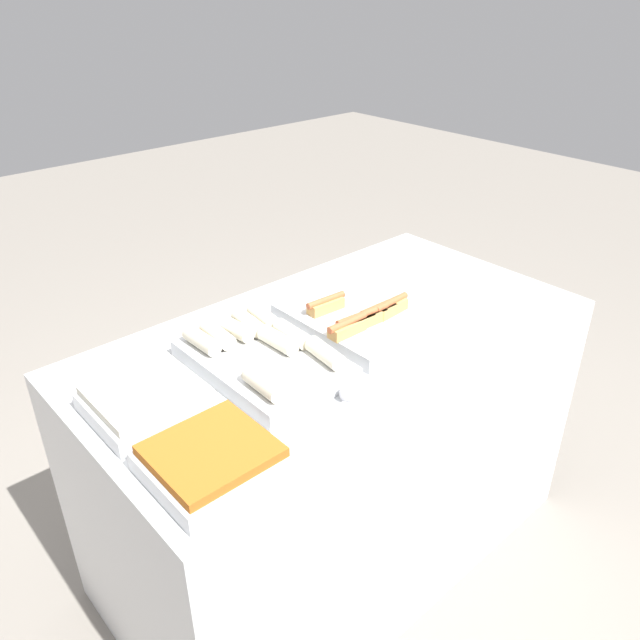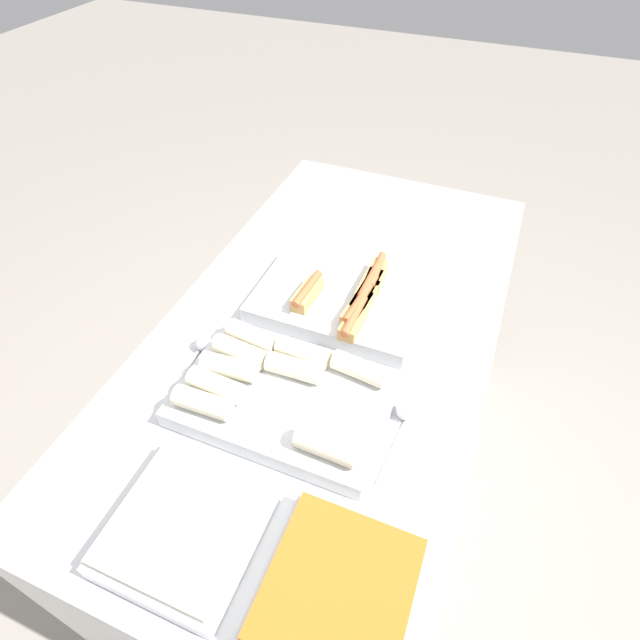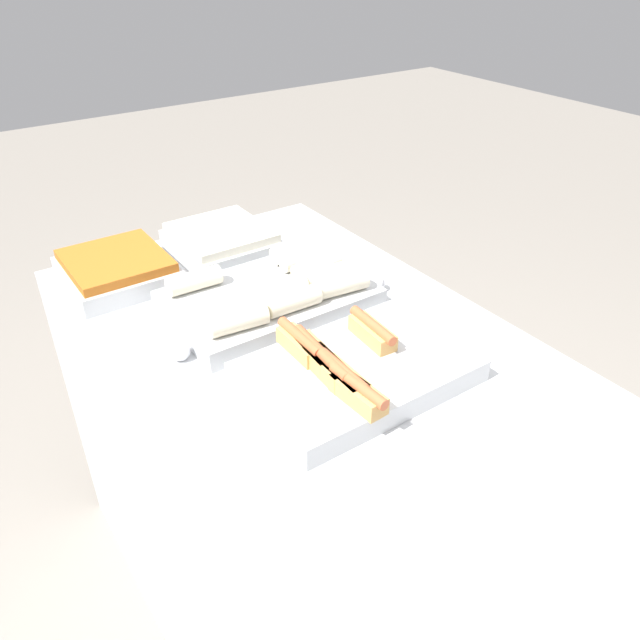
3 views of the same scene
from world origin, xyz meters
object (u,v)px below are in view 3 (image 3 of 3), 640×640
tray_hotdogs (354,370)px  tray_side_back (222,241)px  serving_spoon_near (177,348)px  serving_spoon_far (371,281)px  tray_wraps (275,294)px  tray_side_front (117,270)px

tray_hotdogs → tray_side_back: (-0.70, 0.05, 0.00)m
serving_spoon_near → serving_spoon_far: (0.01, 0.54, -0.00)m
tray_side_back → tray_hotdogs: bearing=-4.5°
tray_side_back → serving_spoon_near: tray_side_back is taller
tray_wraps → serving_spoon_near: (0.05, -0.28, -0.02)m
tray_side_front → tray_side_back: 0.30m
tray_hotdogs → tray_wraps: 0.35m
tray_wraps → tray_side_back: 0.35m
tray_hotdogs → tray_wraps: size_ratio=0.95×
tray_side_front → tray_side_back: same height
tray_hotdogs → tray_wraps: (-0.35, 0.02, 0.00)m
tray_hotdogs → serving_spoon_far: (-0.29, 0.28, -0.01)m
serving_spoon_far → tray_side_front: bearing=-127.5°
tray_side_front → serving_spoon_far: 0.67m
tray_side_front → tray_wraps: bearing=38.0°
tray_side_back → serving_spoon_far: 0.46m
tray_wraps → tray_side_front: bearing=-142.0°
tray_wraps → tray_hotdogs: bearing=-3.5°
tray_side_front → serving_spoon_far: tray_side_front is taller
tray_side_back → tray_wraps: bearing=-5.4°
tray_wraps → serving_spoon_far: tray_wraps is taller
tray_wraps → serving_spoon_far: size_ratio=2.07×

